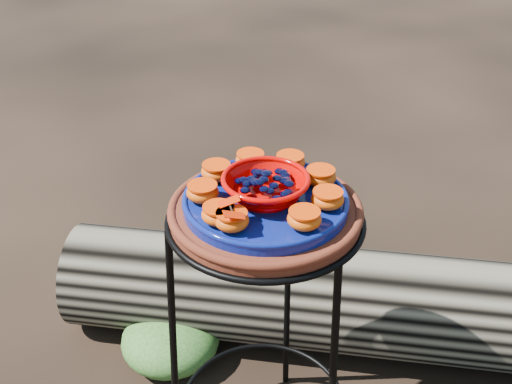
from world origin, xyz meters
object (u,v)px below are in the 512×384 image
(plant_stand, at_px, (264,345))
(terracotta_saucer, at_px, (265,213))
(red_bowl, at_px, (266,188))
(cobalt_plate, at_px, (265,202))
(driftwood_log, at_px, (347,300))

(plant_stand, xyz_separation_m, terracotta_saucer, (0.00, 0.00, 0.37))
(terracotta_saucer, height_order, red_bowl, red_bowl)
(plant_stand, height_order, cobalt_plate, cobalt_plate)
(terracotta_saucer, relative_size, driftwood_log, 0.23)
(plant_stand, distance_m, terracotta_saucer, 0.37)
(terracotta_saucer, distance_m, driftwood_log, 0.72)
(terracotta_saucer, distance_m, red_bowl, 0.06)
(red_bowl, bearing_deg, plant_stand, 0.00)
(terracotta_saucer, bearing_deg, cobalt_plate, 0.00)
(red_bowl, bearing_deg, terracotta_saucer, 0.00)
(cobalt_plate, bearing_deg, terracotta_saucer, 0.00)
(driftwood_log, bearing_deg, plant_stand, -106.43)
(terracotta_saucer, xyz_separation_m, red_bowl, (0.00, 0.00, 0.06))
(terracotta_saucer, xyz_separation_m, driftwood_log, (0.13, 0.43, -0.56))
(red_bowl, bearing_deg, driftwood_log, 73.57)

